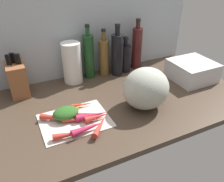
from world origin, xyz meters
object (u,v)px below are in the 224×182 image
Objects in this scene: knife_block at (17,78)px; carrot_6 at (88,118)px; carrot_5 at (74,116)px; bottle_0 at (89,56)px; winter_squash at (146,88)px; bottle_2 at (117,54)px; carrot_9 at (97,117)px; carrot_10 at (85,114)px; dish_rack at (192,70)px; carrot_7 at (100,126)px; carrot_8 at (73,109)px; carrot_4 at (76,120)px; paper_towel_roll at (72,63)px; carrot_3 at (82,105)px; carrot_11 at (58,118)px; carrot_2 at (88,128)px; carrot_1 at (93,115)px; carrot_0 at (72,134)px; bottle_4 at (137,48)px; bottle_1 at (104,57)px; bottle_3 at (125,58)px; cutting_board at (75,120)px.

carrot_6 is at bearing -58.40° from knife_block.
carrot_5 is 0.48× the size of bottle_0.
bottle_2 is at bearing 84.29° from winter_squash.
carrot_9 is 6.63cm from carrot_10.
dish_rack is (100.54, -28.85, -3.72)cm from knife_block.
carrot_7 reaches higher than carrot_8.
dish_rack is (80.01, 11.57, 4.00)cm from carrot_4.
paper_towel_roll is (1.91, 43.54, 10.13)cm from carrot_9.
dish_rack is at bearing 2.25° from carrot_8.
carrot_3 is 0.64× the size of carrot_11.
carrot_7 is 20.70cm from carrot_11.
carrot_2 is 5.48cm from carrot_7.
carrot_6 is at bearing -161.80° from carrot_1.
dish_rack is at bearing 14.71° from carrot_2.
carrot_0 reaches higher than carrot_3.
dish_rack is (22.66, -30.32, -8.59)cm from bottle_4.
bottle_1 reaches higher than carrot_11.
paper_towel_roll reaches higher than carrot_6.
carrot_9 is (4.15, -1.08, 0.04)cm from carrot_6.
paper_towel_roll is at bearing 71.83° from carrot_0.
bottle_3 is (47.75, 40.08, 7.82)cm from carrot_4.
bottle_4 is (34.37, -0.73, 0.25)cm from bottle_0.
winter_squash is at bearing 9.75° from carrot_0.
paper_towel_roll is at bearing -178.38° from bottle_1.
dish_rack is (74.84, 9.28, 3.93)cm from carrot_10.
knife_block is at bearing 124.63° from carrot_1.
bottle_2 is at bearing 40.62° from carrot_5.
carrot_3 is at bearing 79.09° from carrot_10.
cutting_board is 1.36× the size of winter_squash.
winter_squash is at bearing -2.46° from carrot_1.
bottle_2 reaches higher than carrot_7.
bottle_2 reaches higher than carrot_9.
carrot_6 is at bearing -31.28° from cutting_board.
paper_towel_roll is at bearing 81.29° from carrot_3.
bottle_4 is at bearing 37.19° from carrot_10.
carrot_2 reaches higher than carrot_10.
bottle_0 is 1.11× the size of bottle_1.
carrot_2 is at bearing -73.88° from cutting_board.
carrot_3 is at bearing 59.42° from carrot_0.
carrot_3 is 0.47× the size of knife_block.
bottle_4 is at bearing 126.77° from dish_rack.
carrot_3 is 0.85× the size of carrot_4.
knife_block reaches higher than carrot_2.
carrot_0 is 10.43cm from carrot_4.
paper_towel_roll is at bearing -171.18° from bottle_0.
carrot_7 is at bearing -57.51° from carrot_5.
carrot_11 is at bearing 173.41° from carrot_5.
carrot_4 is 0.55× the size of winter_squash.
carrot_2 is 0.52× the size of bottle_1.
carrot_10 is 57.46cm from bottle_3.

